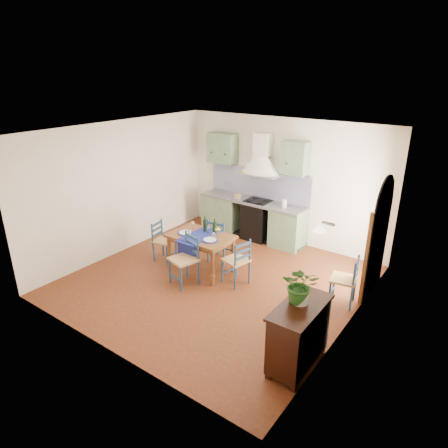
% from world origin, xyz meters
% --- Properties ---
extents(floor, '(5.00, 5.00, 0.00)m').
position_xyz_m(floor, '(0.00, 0.00, 0.00)').
color(floor, '#4F2011').
rests_on(floor, ground).
extents(back_wall, '(5.00, 0.96, 2.80)m').
position_xyz_m(back_wall, '(-0.47, 2.29, 1.05)').
color(back_wall, white).
rests_on(back_wall, ground).
extents(right_wall, '(0.26, 5.00, 2.80)m').
position_xyz_m(right_wall, '(2.50, 0.28, 1.34)').
color(right_wall, white).
rests_on(right_wall, ground).
extents(left_wall, '(0.04, 5.00, 2.80)m').
position_xyz_m(left_wall, '(-2.50, 0.00, 1.40)').
color(left_wall, white).
rests_on(left_wall, ground).
extents(ceiling, '(5.00, 5.00, 0.01)m').
position_xyz_m(ceiling, '(0.00, 0.00, 2.80)').
color(ceiling, silver).
rests_on(ceiling, back_wall).
extents(dining_table, '(1.21, 0.91, 1.09)m').
position_xyz_m(dining_table, '(-0.48, 0.13, 0.68)').
color(dining_table, brown).
rests_on(dining_table, ground).
extents(chair_near, '(0.56, 0.56, 0.97)m').
position_xyz_m(chair_near, '(-0.40, -0.41, 0.50)').
color(chair_near, navy).
rests_on(chair_near, ground).
extents(chair_far, '(0.48, 0.48, 0.95)m').
position_xyz_m(chair_far, '(-0.45, 0.71, 0.49)').
color(chair_far, navy).
rests_on(chair_far, ground).
extents(chair_left, '(0.45, 0.45, 0.84)m').
position_xyz_m(chair_left, '(-1.43, 0.06, 0.43)').
color(chair_left, navy).
rests_on(chair_left, ground).
extents(chair_right, '(0.51, 0.51, 0.90)m').
position_xyz_m(chair_right, '(0.37, 0.15, 0.47)').
color(chair_right, navy).
rests_on(chair_right, ground).
extents(chair_spare, '(0.48, 0.48, 0.88)m').
position_xyz_m(chair_spare, '(2.23, 0.65, 0.46)').
color(chair_spare, navy).
rests_on(chair_spare, ground).
extents(sideboard, '(0.50, 1.05, 0.94)m').
position_xyz_m(sideboard, '(2.26, -1.20, 0.51)').
color(sideboard, black).
rests_on(sideboard, ground).
extents(potted_plant, '(0.58, 0.55, 0.51)m').
position_xyz_m(potted_plant, '(2.21, -1.13, 1.19)').
color(potted_plant, '#22571B').
rests_on(potted_plant, sideboard).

